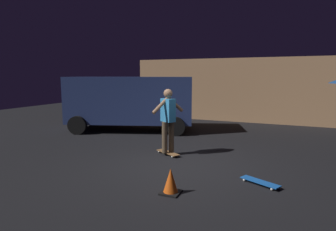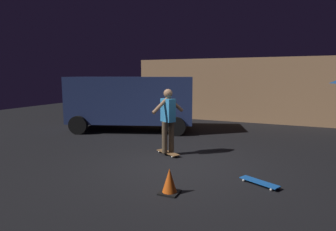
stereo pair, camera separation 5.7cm
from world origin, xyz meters
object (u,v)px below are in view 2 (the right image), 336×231
object	(u,v)px
parked_van	(132,100)
skater	(168,116)
skateboard_ridden	(168,153)
traffic_cone	(170,182)
skateboard_spare	(259,182)

from	to	relation	value
parked_van	skater	distance (m)	3.81
skateboard_ridden	skater	xyz separation A→B (m)	(0.00, 0.00, 0.98)
skater	traffic_cone	distance (m)	2.65
skateboard_ridden	skateboard_spare	size ratio (longest dim) A/B	0.99
parked_van	traffic_cone	world-z (taller)	parked_van
skateboard_ridden	skateboard_spare	distance (m)	2.75
skater	traffic_cone	world-z (taller)	skater
parked_van	skateboard_spare	size ratio (longest dim) A/B	6.32
skateboard_spare	skater	bearing A→B (deg)	153.41
skateboard_spare	traffic_cone	size ratio (longest dim) A/B	1.71
skateboard_spare	skater	distance (m)	2.92
parked_van	skater	size ratio (longest dim) A/B	2.98
parked_van	skateboard_spare	world-z (taller)	parked_van
parked_van	skateboard_ridden	distance (m)	3.97
skateboard_spare	skater	world-z (taller)	skater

